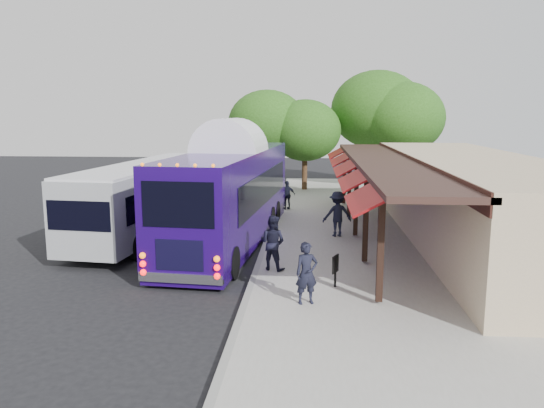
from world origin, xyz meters
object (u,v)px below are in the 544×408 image
(ped_b, at_px, (273,243))
(ped_d, at_px, (337,214))
(ped_a, at_px, (307,273))
(city_bus, at_px, (149,195))
(coach_bus, at_px, (230,191))
(ped_c, at_px, (287,195))
(sign_board, at_px, (335,266))

(ped_b, relative_size, ped_d, 0.96)
(ped_a, distance_m, ped_b, 3.36)
(city_bus, distance_m, ped_d, 8.36)
(coach_bus, distance_m, ped_b, 4.82)
(ped_c, height_order, ped_d, ped_d)
(city_bus, bearing_deg, ped_a, -44.95)
(ped_b, relative_size, ped_c, 1.19)
(coach_bus, relative_size, sign_board, 13.09)
(ped_b, relative_size, sign_board, 1.88)
(city_bus, xyz_separation_m, ped_c, (5.91, 5.65, -0.82))
(ped_b, height_order, ped_c, ped_b)
(coach_bus, xyz_separation_m, ped_b, (2.05, -4.22, -1.12))
(city_bus, height_order, ped_c, city_bus)
(ped_b, bearing_deg, ped_c, -67.02)
(coach_bus, height_order, city_bus, coach_bus)
(ped_a, relative_size, ped_d, 0.90)
(ped_b, bearing_deg, ped_a, 133.32)
(ped_c, xyz_separation_m, sign_board, (2.03, -12.95, -0.11))
(ped_a, relative_size, ped_b, 0.93)
(ped_a, relative_size, sign_board, 1.75)
(ped_b, xyz_separation_m, sign_board, (2.03, -1.70, -0.26))
(ped_a, bearing_deg, ped_c, 76.30)
(coach_bus, relative_size, ped_c, 8.31)
(city_bus, height_order, sign_board, city_bus)
(ped_d, bearing_deg, ped_a, 67.46)
(ped_c, relative_size, sign_board, 1.58)
(coach_bus, height_order, ped_d, coach_bus)
(coach_bus, height_order, ped_b, coach_bus)
(ped_c, bearing_deg, sign_board, 72.70)
(ped_c, distance_m, ped_d, 6.67)
(ped_a, bearing_deg, coach_bus, 95.25)
(city_bus, relative_size, ped_c, 7.69)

